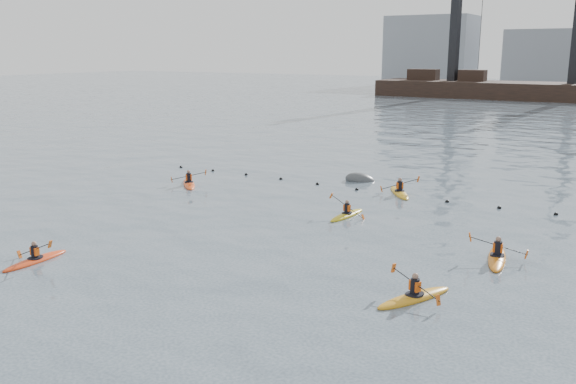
% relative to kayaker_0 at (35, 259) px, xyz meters
% --- Properties ---
extents(ground, '(400.00, 400.00, 0.00)m').
position_rel_kayaker_0_xyz_m(ground, '(7.89, -2.67, -0.10)').
color(ground, '#374551').
rests_on(ground, ground).
extents(float_line, '(33.24, 0.73, 0.24)m').
position_rel_kayaker_0_xyz_m(float_line, '(7.39, 19.87, -0.07)').
color(float_line, black).
rests_on(float_line, ground).
extents(barge_pier, '(72.00, 19.30, 29.50)m').
position_rel_kayaker_0_xyz_m(barge_pier, '(7.67, 107.33, 1.80)').
color(barge_pier, black).
rests_on(barge_pier, ground).
extents(kayaker_0, '(2.24, 3.24, 1.24)m').
position_rel_kayaker_0_xyz_m(kayaker_0, '(0.00, 0.00, 0.00)').
color(kayaker_0, red).
rests_on(kayaker_0, ground).
extents(kayaker_1, '(2.24, 3.51, 1.18)m').
position_rel_kayaker_0_xyz_m(kayaker_1, '(15.27, 4.54, 0.01)').
color(kayaker_1, orange).
rests_on(kayaker_1, ground).
extents(kayaker_2, '(3.01, 3.05, 1.14)m').
position_rel_kayaker_0_xyz_m(kayaker_2, '(-4.49, 15.33, 0.01)').
color(kayaker_2, '#EC4B16').
rests_on(kayaker_2, ground).
extents(kayaker_3, '(2.25, 3.26, 1.29)m').
position_rel_kayaker_0_xyz_m(kayaker_3, '(8.15, 13.62, -0.00)').
color(kayaker_3, gold).
rests_on(kayaker_3, ground).
extents(kayaker_4, '(2.46, 3.74, 1.23)m').
position_rel_kayaker_0_xyz_m(kayaker_4, '(16.83, 10.57, 0.01)').
color(kayaker_4, orange).
rests_on(kayaker_4, ground).
extents(kayaker_5, '(2.70, 3.42, 1.27)m').
position_rel_kayaker_0_xyz_m(kayaker_5, '(8.64, 20.20, 0.01)').
color(kayaker_5, gold).
rests_on(kayaker_5, ground).
extents(mooring_buoy, '(2.65, 2.28, 1.50)m').
position_rel_kayaker_0_xyz_m(mooring_buoy, '(4.84, 22.59, -0.10)').
color(mooring_buoy, '#3B3D40').
rests_on(mooring_buoy, ground).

